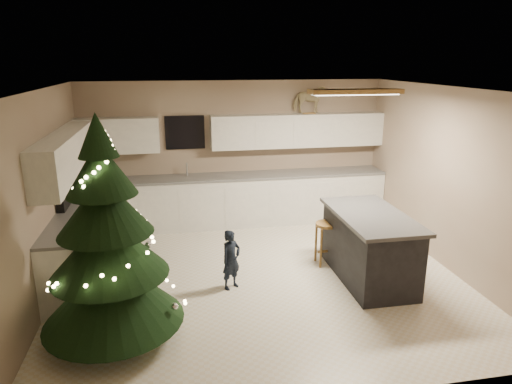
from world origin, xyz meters
The scene contains 8 objects.
ground_plane centered at (0.00, 0.00, 0.00)m, with size 5.50×5.50×0.00m, color silver.
room_shell centered at (0.02, 0.00, 1.75)m, with size 5.52×5.02×2.61m.
cabinetry centered at (-0.91, 1.65, 0.76)m, with size 5.50×3.20×2.00m.
island centered at (1.47, -0.30, 0.48)m, with size 0.90×1.70×0.95m.
bar_stool centered at (1.04, 0.25, 0.49)m, with size 0.34×0.34×0.65m.
christmas_tree centered at (-1.85, -1.15, 1.02)m, with size 1.55×1.50×2.48m.
toddler centered at (-0.45, -0.24, 0.41)m, with size 0.30×0.20×0.82m, color black.
rocking_horse centered at (1.36, 2.33, 2.26)m, with size 0.59×0.30×0.50m.
Camera 1 is at (-1.14, -5.75, 2.97)m, focal length 32.00 mm.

